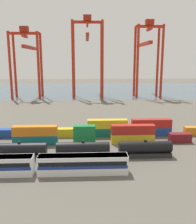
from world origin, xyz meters
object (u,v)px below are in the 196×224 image
Objects in this scene: shipping_container_14 at (18,133)px; gantry_crane_east at (147,51)px; passenger_train at (36,164)px; shipping_container_15 at (63,133)px; shipping_container_20 at (194,131)px; gantry_crane_central at (88,48)px; gantry_crane_west at (27,55)px; freight_tank_row at (83,150)px.

shipping_container_14 is 108.62m from gantry_crane_east.
passenger_train reaches higher than shipping_container_15.
shipping_container_14 is 1.00× the size of shipping_container_15.
gantry_crane_central reaches higher than shipping_container_20.
gantry_crane_west is 37.75m from gantry_crane_central.
shipping_container_14 is 94.53m from gantry_crane_central.
shipping_container_20 is at bearing 0.00° from shipping_container_14.
shipping_container_15 is (3.14, 25.48, -0.84)m from passenger_train.
gantry_crane_west reaches higher than shipping_container_15.
gantry_crane_west is 75.02m from gantry_crane_east.
passenger_train is 125.37m from gantry_crane_east.
passenger_train reaches higher than shipping_container_14.
gantry_crane_west is at bearing -178.98° from gantry_crane_central.
freight_tank_row is at bearing -69.69° from shipping_container_15.
freight_tank_row is 3.49× the size of shipping_container_15.
shipping_container_14 is (-19.85, 17.10, -0.67)m from freight_tank_row.
shipping_container_14 and shipping_container_20 have the same top height.
shipping_container_20 is 114.09m from gantry_crane_west.
shipping_container_15 is 94.79m from gantry_crane_west.
freight_tank_row is 18.24m from shipping_container_15.
gantry_crane_west reaches higher than freight_tank_row.
passenger_train is at bearing -76.82° from gantry_crane_west.
gantry_crane_central is at bearing 84.71° from shipping_container_15.
passenger_train is 3.10× the size of shipping_container_14.
shipping_container_20 is 91.27m from gantry_crane_east.
freight_tank_row reaches higher than shipping_container_15.
passenger_train is 117.61m from gantry_crane_west.
shipping_container_14 is at bearing 180.00° from shipping_container_20.
passenger_train is 0.88× the size of gantry_crane_west.
shipping_container_15 is 0.28× the size of gantry_crane_west.
freight_tank_row is 112.34m from gantry_crane_west.
gantry_crane_east reaches higher than shipping_container_20.
passenger_train is 12.65m from freight_tank_row.
freight_tank_row is 0.90× the size of gantry_crane_east.
passenger_train reaches higher than shipping_container_20.
shipping_container_14 is (-10.38, 25.48, -0.84)m from passenger_train.
shipping_container_20 is at bearing -93.29° from gantry_crane_east.
shipping_container_14 is 13.52m from shipping_container_15.
gantry_crane_central is (1.76, 104.41, 28.40)m from freight_tank_row.
shipping_container_20 is (34.24, 17.10, -0.67)m from freight_tank_row.
shipping_container_14 is 0.25× the size of gantry_crane_central.
shipping_container_15 and shipping_container_20 have the same top height.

